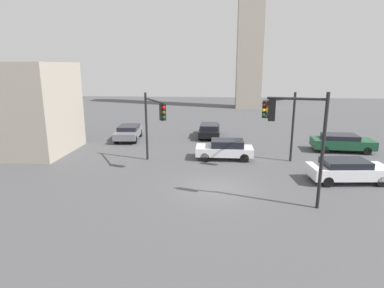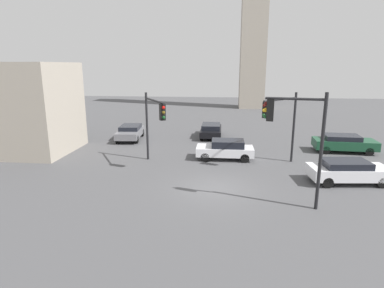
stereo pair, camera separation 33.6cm
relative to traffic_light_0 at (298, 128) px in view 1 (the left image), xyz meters
name	(u,v)px [view 1 (the left image)]	position (x,y,z in m)	size (l,w,h in m)	color
ground_plane	(216,188)	(-3.70, 1.89, -3.82)	(105.30, 105.30, 0.00)	#4C4C4F
traffic_light_0	(298,128)	(0.00, 0.00, 0.00)	(2.70, 0.69, 5.49)	black
traffic_light_1	(280,116)	(0.32, 6.41, -0.41)	(2.56, 2.67, 4.86)	black
traffic_light_2	(154,117)	(-7.88, 5.66, -0.46)	(1.99, 3.18, 4.81)	black
car_0	(129,132)	(-11.87, 13.22, -3.10)	(2.28, 4.40, 1.30)	slate
car_1	(348,170)	(3.87, 3.61, -3.10)	(4.63, 2.31, 1.33)	silver
car_2	(209,130)	(-4.56, 15.05, -3.14)	(1.94, 4.50, 1.27)	black
car_3	(225,149)	(-3.17, 7.75, -3.08)	(4.10, 1.85, 1.42)	silver
car_4	(342,142)	(6.03, 10.70, -3.08)	(4.68, 2.20, 1.36)	#19472D
skyline_tower	(251,4)	(0.76, 37.70, 11.74)	(3.84, 3.84, 31.13)	#A89E8E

